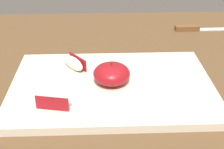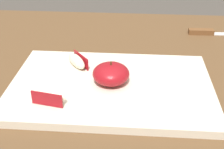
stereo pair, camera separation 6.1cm
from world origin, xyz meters
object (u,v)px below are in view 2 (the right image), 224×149
Objects in this scene: apple_wedge_right at (50,96)px; paring_knife at (206,32)px; apple_half_skin_up at (112,74)px; apple_wedge_back at (78,61)px; cutting_board at (112,86)px.

paring_knife is at bearing 47.79° from apple_wedge_right.
apple_half_skin_up is 0.10m from apple_wedge_back.
apple_wedge_right is 0.14m from apple_wedge_back.
cutting_board is at bearing -75.50° from apple_half_skin_up.
apple_wedge_right is at bearing -144.46° from cutting_board.
cutting_board is at bearing 35.54° from apple_wedge_right.
apple_half_skin_up is at bearing -128.51° from paring_knife.
apple_half_skin_up reaches higher than cutting_board.
cutting_board is at bearing -38.34° from apple_wedge_back.
cutting_board reaches higher than paring_knife.
cutting_board is 2.52× the size of paring_knife.
apple_wedge_right is (-0.11, -0.08, -0.01)m from apple_half_skin_up.
apple_half_skin_up is (-0.00, 0.00, 0.03)m from cutting_board.
apple_half_skin_up reaches higher than apple_wedge_back.
apple_half_skin_up is 1.13× the size of apple_wedge_right.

